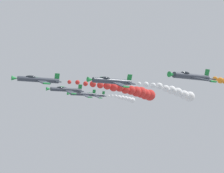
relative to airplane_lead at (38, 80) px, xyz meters
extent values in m
cylinder|color=#333842|center=(0.01, -0.18, -0.03)|extent=(1.34, 9.00, 1.34)
cone|color=#1E8438|center=(0.01, 4.92, -0.03)|extent=(1.27, 1.20, 1.27)
cube|color=#333842|center=(0.03, -0.58, -0.13)|extent=(8.96, 1.90, 2.44)
cylinder|color=#1E8438|center=(-4.43, -0.58, -1.26)|extent=(0.44, 1.40, 0.44)
cylinder|color=#1E8438|center=(4.49, -0.58, 1.01)|extent=(0.44, 1.40, 0.44)
cube|color=#333842|center=(0.00, -4.18, 0.02)|extent=(3.73, 1.20, 1.11)
cube|color=#1E8438|center=(-0.23, -4.28, 0.91)|extent=(0.53, 1.10, 1.59)
ellipsoid|color=black|center=(-0.11, 1.62, 0.45)|extent=(0.95, 2.20, 0.88)
sphere|color=red|center=(-0.10, -7.37, -0.08)|extent=(0.94, 0.94, 0.94)
sphere|color=red|center=(0.15, -9.56, 0.01)|extent=(1.10, 1.10, 1.10)
sphere|color=red|center=(0.25, -11.74, -0.19)|extent=(1.20, 1.20, 1.20)
sphere|color=red|center=(0.53, -13.93, -0.12)|extent=(1.63, 1.63, 1.63)
sphere|color=red|center=(0.68, -16.12, -0.26)|extent=(1.69, 1.69, 1.69)
sphere|color=red|center=(0.87, -18.31, -0.26)|extent=(2.06, 2.06, 2.06)
sphere|color=red|center=(1.31, -20.50, -0.52)|extent=(2.23, 2.23, 2.23)
sphere|color=red|center=(1.69, -22.69, -0.44)|extent=(2.29, 2.29, 2.29)
sphere|color=red|center=(2.10, -24.88, -0.78)|extent=(2.49, 2.49, 2.49)
sphere|color=red|center=(2.50, -27.06, -0.91)|extent=(2.61, 2.61, 2.61)
sphere|color=red|center=(2.89, -29.25, -1.16)|extent=(2.98, 2.98, 2.98)
sphere|color=red|center=(3.52, -31.44, -1.24)|extent=(3.25, 3.25, 3.25)
sphere|color=red|center=(4.26, -33.63, -1.68)|extent=(3.22, 3.22, 3.22)
sphere|color=red|center=(4.78, -35.82, -1.84)|extent=(3.45, 3.45, 3.45)
cylinder|color=#333842|center=(-11.81, -12.07, -0.83)|extent=(1.38, 9.00, 1.38)
cone|color=#1E8438|center=(-11.81, -6.97, -0.83)|extent=(1.31, 1.20, 1.31)
cube|color=#333842|center=(-11.78, -12.47, -0.92)|extent=(8.81, 1.90, 2.99)
cylinder|color=#1E8438|center=(-16.16, -12.47, -2.33)|extent=(0.45, 1.40, 0.45)
cylinder|color=#1E8438|center=(-7.40, -12.47, 0.48)|extent=(0.45, 1.40, 0.45)
cube|color=#333842|center=(-11.82, -16.07, -0.78)|extent=(3.67, 1.20, 1.34)
cube|color=#1E8438|center=(-12.10, -16.17, 0.09)|extent=(0.62, 1.10, 1.57)
ellipsoid|color=black|center=(-11.96, -10.27, -0.36)|extent=(0.98, 2.20, 0.91)
sphere|color=white|center=(-11.80, -18.98, -0.97)|extent=(0.86, 0.86, 0.86)
sphere|color=white|center=(-11.75, -20.90, -0.99)|extent=(1.24, 1.24, 1.24)
sphere|color=white|center=(-12.01, -22.81, -1.11)|extent=(1.22, 1.22, 1.22)
sphere|color=white|center=(-11.89, -24.72, -1.16)|extent=(1.60, 1.60, 1.60)
sphere|color=white|center=(-12.01, -26.63, -1.63)|extent=(1.64, 1.64, 1.64)
sphere|color=white|center=(-12.00, -28.54, -1.90)|extent=(2.03, 2.03, 2.03)
sphere|color=white|center=(-12.13, -30.45, -2.36)|extent=(2.19, 2.19, 2.19)
sphere|color=white|center=(-12.27, -32.36, -2.93)|extent=(2.24, 2.24, 2.24)
sphere|color=white|center=(-12.31, -34.27, -3.28)|extent=(2.56, 2.56, 2.56)
cylinder|color=#333842|center=(11.77, -11.33, -0.81)|extent=(1.37, 9.00, 1.37)
cone|color=#1E8438|center=(11.77, -6.23, -0.81)|extent=(1.30, 1.20, 1.30)
cube|color=#333842|center=(11.80, -11.73, -0.91)|extent=(8.88, 1.90, 2.77)
cylinder|color=#1E8438|center=(7.39, -11.73, -2.21)|extent=(0.45, 1.40, 0.45)
cylinder|color=#1E8438|center=(16.21, -11.73, 0.39)|extent=(0.45, 1.40, 0.45)
cube|color=#333842|center=(11.76, -15.33, -0.76)|extent=(3.70, 1.20, 1.25)
cube|color=#1E8438|center=(11.50, -15.43, 0.12)|extent=(0.59, 1.10, 1.57)
ellipsoid|color=black|center=(11.63, -9.53, -0.34)|extent=(0.97, 2.20, 0.90)
cylinder|color=#333842|center=(-23.83, -22.06, -0.57)|extent=(1.36, 9.00, 1.36)
cone|color=#1E8438|center=(-23.83, -16.96, -0.57)|extent=(1.29, 1.20, 1.29)
cube|color=#333842|center=(-23.80, -22.46, -0.67)|extent=(8.91, 1.90, 2.65)
cylinder|color=#1E8438|center=(-28.23, -22.46, -1.91)|extent=(0.44, 1.40, 0.44)
cylinder|color=#1E8438|center=(-19.37, -22.46, 0.57)|extent=(0.44, 1.40, 0.44)
cube|color=#333842|center=(-23.84, -26.06, -0.52)|extent=(3.71, 1.20, 1.20)
cube|color=#1E8438|center=(-24.09, -26.16, 0.36)|extent=(0.57, 1.10, 1.58)
ellipsoid|color=black|center=(-23.96, -20.26, -0.09)|extent=(0.96, 2.20, 0.89)
sphere|color=orange|center=(-23.96, -28.72, -0.53)|extent=(0.99, 0.99, 0.99)
sphere|color=orange|center=(-23.97, -30.39, -0.74)|extent=(1.25, 1.25, 1.25)
cylinder|color=#333842|center=(23.49, -22.03, -0.90)|extent=(1.35, 9.00, 1.35)
cone|color=#1E8438|center=(23.49, -16.93, -0.90)|extent=(1.28, 1.20, 1.28)
cube|color=#333842|center=(23.51, -22.43, -1.00)|extent=(8.92, 1.90, 2.61)
cylinder|color=#1E8438|center=(19.08, -22.43, -2.22)|extent=(0.44, 1.40, 0.44)
cylinder|color=#1E8438|center=(27.95, -22.43, 0.22)|extent=(0.44, 1.40, 0.44)
cube|color=#333842|center=(23.47, -26.03, -0.85)|extent=(3.71, 1.20, 1.18)
cube|color=#1E8438|center=(23.23, -26.13, 0.03)|extent=(0.56, 1.10, 1.58)
ellipsoid|color=black|center=(23.36, -20.23, -0.43)|extent=(0.96, 2.20, 0.89)
cylinder|color=#333842|center=(34.83, -32.29, -0.19)|extent=(1.36, 9.00, 1.36)
cone|color=#1E8438|center=(34.83, -27.19, -0.19)|extent=(1.30, 1.20, 1.30)
cube|color=#333842|center=(34.86, -32.69, -0.28)|extent=(8.88, 1.90, 2.74)
cylinder|color=#1E8438|center=(30.44, -32.69, -1.56)|extent=(0.45, 1.40, 0.45)
cylinder|color=#1E8438|center=(39.28, -32.69, 1.00)|extent=(0.45, 1.40, 0.45)
cube|color=#333842|center=(34.82, -36.29, -0.14)|extent=(3.70, 1.20, 1.23)
cube|color=#1E8438|center=(34.56, -36.39, 0.74)|extent=(0.58, 1.10, 1.58)
ellipsoid|color=black|center=(34.69, -30.49, 0.29)|extent=(0.96, 2.20, 0.90)
sphere|color=white|center=(34.86, -39.04, -0.31)|extent=(0.91, 0.91, 0.91)
sphere|color=white|center=(34.88, -40.79, -0.21)|extent=(1.01, 1.01, 1.01)
sphere|color=white|center=(34.96, -42.54, -0.29)|extent=(1.38, 1.38, 1.38)
sphere|color=white|center=(34.88, -44.29, -0.67)|extent=(1.66, 1.66, 1.66)
sphere|color=white|center=(35.04, -46.04, -0.75)|extent=(1.82, 1.82, 1.82)
sphere|color=white|center=(35.03, -47.79, -0.99)|extent=(1.82, 1.82, 1.82)
sphere|color=white|center=(35.08, -49.54, -1.34)|extent=(2.09, 2.09, 2.09)
sphere|color=white|center=(35.10, -51.30, -1.73)|extent=(2.41, 2.41, 2.41)
camera|label=1|loc=(-56.95, 15.78, -7.38)|focal=41.59mm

